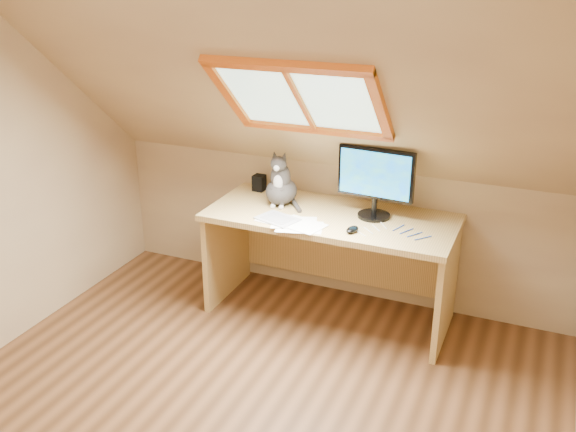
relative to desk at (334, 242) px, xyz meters
The scene contains 10 objects.
ground 1.55m from the desk, 93.54° to the right, with size 3.50×3.50×0.00m, color brown.
room_shell 1.78m from the desk, 93.33° to the right, with size 3.52×3.52×2.41m.
desk is the anchor object (origin of this frame).
monitor 0.58m from the desk, ahead, with size 0.52×0.22×0.48m.
cat 0.54m from the desk, behind, with size 0.24×0.28×0.40m.
desk_speaker 0.74m from the desk, 164.82° to the left, with size 0.08×0.08×0.12m, color black.
graphics_tablet 0.48m from the desk, 134.86° to the right, with size 0.27×0.19×0.01m, color #B2B2B7.
mouse 0.45m from the desk, 53.07° to the right, with size 0.06×0.11×0.04m, color black.
papers 0.45m from the desk, 119.05° to the right, with size 0.35×0.30×0.01m.
cables 0.56m from the desk, 21.79° to the right, with size 0.51×0.26×0.01m.
Camera 1 is at (1.40, -2.44, 2.40)m, focal length 40.00 mm.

